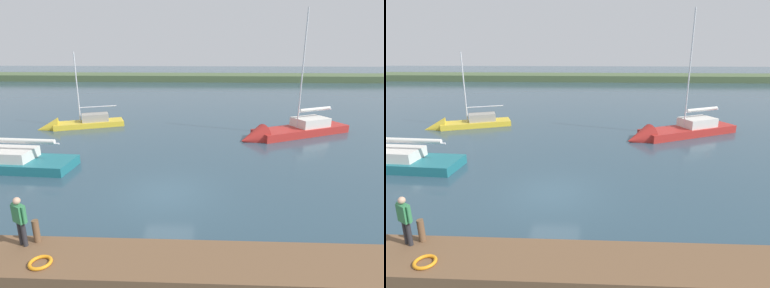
# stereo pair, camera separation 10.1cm
# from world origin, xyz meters

# --- Properties ---
(ground_plane) EXTENTS (200.00, 200.00, 0.00)m
(ground_plane) POSITION_xyz_m (0.00, 0.00, 0.00)
(ground_plane) COLOR #2D4756
(far_shoreline) EXTENTS (180.00, 8.00, 2.40)m
(far_shoreline) POSITION_xyz_m (0.00, -52.39, 0.00)
(far_shoreline) COLOR #4C603D
(far_shoreline) RESTS_ON ground_plane
(dock_pier) EXTENTS (23.39, 1.98, 0.74)m
(dock_pier) POSITION_xyz_m (0.00, 5.80, 0.37)
(dock_pier) COLOR brown
(dock_pier) RESTS_ON ground_plane
(mooring_post_near) EXTENTS (0.20, 0.20, 0.75)m
(mooring_post_near) POSITION_xyz_m (3.51, 5.11, 1.11)
(mooring_post_near) COLOR brown
(mooring_post_near) RESTS_ON dock_pier
(life_ring_buoy) EXTENTS (0.66, 0.66, 0.10)m
(life_ring_buoy) POSITION_xyz_m (2.87, 6.20, 0.79)
(life_ring_buoy) COLOR orange
(life_ring_buoy) RESTS_ON dock_pier
(sailboat_far_left) EXTENTS (7.21, 4.28, 7.17)m
(sailboat_far_left) POSITION_xyz_m (9.30, -12.57, 0.10)
(sailboat_far_left) COLOR gold
(sailboat_far_left) RESTS_ON ground_plane
(sailboat_far_right) EXTENTS (9.44, 6.10, 10.25)m
(sailboat_far_right) POSITION_xyz_m (-8.15, -10.48, 0.23)
(sailboat_far_right) COLOR #B22823
(sailboat_far_right) RESTS_ON ground_plane
(person_on_dock) EXTENTS (0.56, 0.41, 1.63)m
(person_on_dock) POSITION_xyz_m (3.84, 5.31, 1.67)
(person_on_dock) COLOR #28282D
(person_on_dock) RESTS_ON dock_pier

